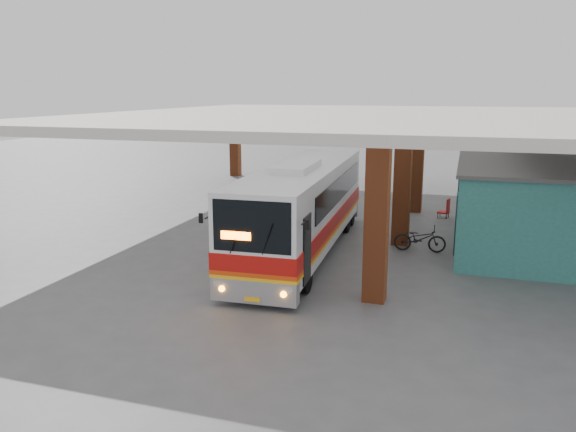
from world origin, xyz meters
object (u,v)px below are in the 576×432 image
Objects in this scene: coach_bus at (303,207)px; pedestrian at (299,264)px; motorcycle at (420,238)px; red_chair at (446,209)px.

pedestrian is (0.97, -3.72, -0.83)m from coach_bus.
pedestrian is at bearing 146.95° from motorcycle.
motorcycle is at bearing -127.05° from pedestrian.
pedestrian is (-2.96, -5.12, 0.33)m from motorcycle.
coach_bus is 12.81× the size of red_chair.
coach_bus is 6.29× the size of motorcycle.
motorcycle is 2.03× the size of red_chair.
coach_bus reaches higher than motorcycle.
red_chair is at bearing 54.65° from coach_bus.
coach_bus reaches higher than pedestrian.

